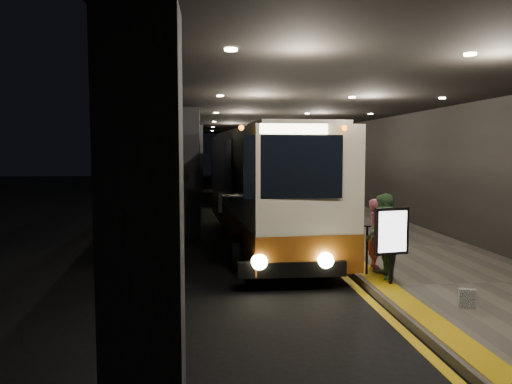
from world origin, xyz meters
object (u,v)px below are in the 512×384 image
bag_polka (467,298)px  stanchion_post (367,250)px  passenger_boarding (376,234)px  passenger_waiting_green (384,236)px  info_sign (392,233)px  coach_main (263,191)px  coach_second (235,171)px  coach_third (229,163)px

bag_polka → stanchion_post: (-1.04, 2.50, 0.39)m
passenger_boarding → passenger_waiting_green: bearing=176.5°
passenger_waiting_green → info_sign: 0.53m
passenger_waiting_green → stanchion_post: bearing=-141.3°
coach_main → bag_polka: 7.90m
coach_second → info_sign: 21.13m
bag_polka → stanchion_post: size_ratio=0.30×
passenger_waiting_green → stanchion_post: size_ratio=1.68×
passenger_boarding → passenger_waiting_green: 0.90m
passenger_waiting_green → stanchion_post: 0.57m
coach_second → stanchion_post: size_ratio=10.12×
coach_second → stanchion_post: coach_second is taller
info_sign → stanchion_post: (-0.25, 0.85, -0.54)m
passenger_boarding → bag_polka: passenger_boarding is taller
bag_polka → info_sign: bearing=115.6°
passenger_boarding → stanchion_post: size_ratio=1.50×
coach_main → passenger_boarding: coach_main is taller
stanchion_post → coach_second: bearing=95.4°
coach_main → passenger_boarding: (2.24, -4.17, -0.70)m
bag_polka → stanchion_post: 2.74m
coach_third → stanchion_post: (1.75, -33.26, -1.11)m
passenger_boarding → passenger_waiting_green: passenger_waiting_green is taller
coach_third → bag_polka: coach_third is taller
coach_third → passenger_waiting_green: coach_third is taller
passenger_waiting_green → stanchion_post: (-0.27, 0.34, -0.38)m
coach_third → info_sign: 34.17m
coach_third → bag_polka: (2.80, -35.76, -1.50)m
coach_second → stanchion_post: (1.92, -20.17, -0.98)m
bag_polka → info_sign: (-0.79, 1.66, 0.93)m
coach_main → info_sign: coach_main is taller
coach_main → passenger_boarding: size_ratio=6.80×
coach_main → passenger_waiting_green: size_ratio=6.07×
coach_main → coach_third: (0.10, 28.54, 0.14)m
coach_main → passenger_boarding: 4.79m
coach_second → passenger_boarding: bearing=-86.3°
coach_second → bag_polka: bearing=-85.6°
coach_main → coach_third: bearing=85.8°
coach_main → info_sign: bearing=-73.3°
coach_third → bag_polka: 35.90m
passenger_boarding → bag_polka: (0.65, -3.05, -0.67)m
passenger_waiting_green → bag_polka: bearing=20.2°
coach_third → passenger_waiting_green: size_ratio=6.47×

